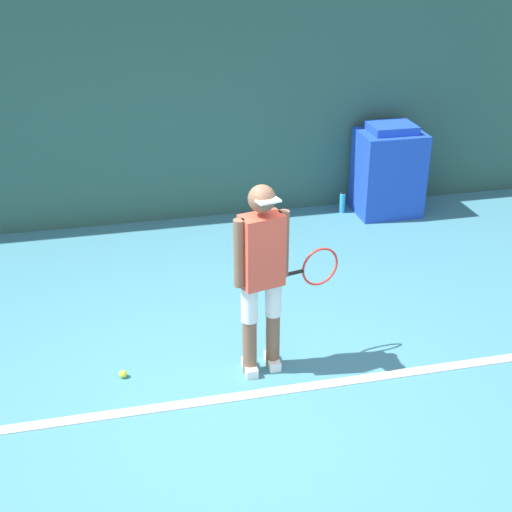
% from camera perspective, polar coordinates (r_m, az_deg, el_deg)
% --- Properties ---
extents(ground_plane, '(24.00, 24.00, 0.00)m').
position_cam_1_polar(ground_plane, '(5.94, -1.03, -11.06)').
color(ground_plane, teal).
extents(back_wall, '(24.00, 0.10, 3.17)m').
position_cam_1_polar(back_wall, '(8.71, -6.47, 12.76)').
color(back_wall, '#2D564C').
rests_on(back_wall, ground_plane).
extents(court_baseline, '(21.60, 0.10, 0.01)m').
position_cam_1_polar(court_baseline, '(5.92, -0.99, -11.13)').
color(court_baseline, white).
rests_on(court_baseline, ground_plane).
extents(tennis_player, '(0.95, 0.35, 1.69)m').
position_cam_1_polar(tennis_player, '(5.76, 0.58, -1.27)').
color(tennis_player, brown).
rests_on(tennis_player, ground_plane).
extents(tennis_ball, '(0.07, 0.07, 0.07)m').
position_cam_1_polar(tennis_ball, '(6.22, -10.59, -9.26)').
color(tennis_ball, '#D1E533').
rests_on(tennis_ball, ground_plane).
extents(covered_chair, '(0.79, 0.65, 1.17)m').
position_cam_1_polar(covered_chair, '(9.26, 10.52, 6.72)').
color(covered_chair, blue).
rests_on(covered_chair, ground_plane).
extents(water_bottle, '(0.07, 0.07, 0.28)m').
position_cam_1_polar(water_bottle, '(9.31, 6.92, 4.25)').
color(water_bottle, '#33ADD6').
rests_on(water_bottle, ground_plane).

